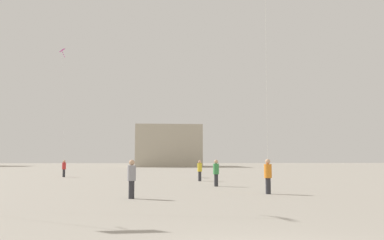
{
  "coord_description": "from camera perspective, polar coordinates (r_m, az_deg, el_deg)",
  "views": [
    {
      "loc": [
        -1.68,
        -6.46,
        1.7
      ],
      "look_at": [
        0.0,
        18.26,
        4.08
      ],
      "focal_mm": 37.66,
      "sensor_mm": 36.0,
      "label": 1
    }
  ],
  "objects": [
    {
      "name": "person_in_green",
      "position": [
        25.05,
        3.43,
        -7.33
      ],
      "size": [
        0.36,
        0.36,
        1.63
      ],
      "rotation": [
        0.0,
        0.0,
        4.85
      ],
      "color": "#2D2D33",
      "rests_on": "ground_plane"
    },
    {
      "name": "person_in_yellow",
      "position": [
        30.81,
        1.1,
        -7.03
      ],
      "size": [
        0.35,
        0.35,
        1.59
      ],
      "rotation": [
        0.0,
        0.0,
        6.03
      ],
      "color": "#2D2D33",
      "rests_on": "ground_plane"
    },
    {
      "name": "kite_magenta_delta",
      "position": [
        46.52,
        -17.92,
        8.87
      ],
      "size": [
        2.45,
        6.27,
        12.46
      ],
      "color": "#D12899"
    },
    {
      "name": "building_centre_hall",
      "position": [
        89.85,
        -3.46,
        -3.8
      ],
      "size": [
        14.06,
        18.23,
        8.71
      ],
      "color": "#B2A893",
      "rests_on": "ground_plane"
    },
    {
      "name": "person_in_orange",
      "position": [
        20.0,
        10.71,
        -7.62
      ],
      "size": [
        0.37,
        0.37,
        1.69
      ],
      "rotation": [
        0.0,
        0.0,
        3.22
      ],
      "color": "#2D2D33",
      "rests_on": "ground_plane"
    },
    {
      "name": "person_in_grey",
      "position": [
        17.57,
        -8.55,
        -8.02
      ],
      "size": [
        0.36,
        0.36,
        1.66
      ],
      "rotation": [
        0.0,
        0.0,
        4.29
      ],
      "color": "#2D2D33",
      "rests_on": "ground_plane"
    },
    {
      "name": "person_in_red",
      "position": [
        39.34,
        -17.67,
        -6.45
      ],
      "size": [
        0.34,
        0.34,
        1.58
      ],
      "rotation": [
        0.0,
        0.0,
        1.97
      ],
      "color": "#2D2D33",
      "rests_on": "ground_plane"
    }
  ]
}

